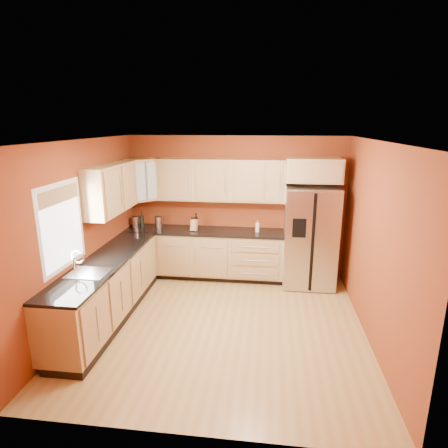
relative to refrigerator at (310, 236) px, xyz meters
The scene contains 23 objects.
floor 2.29m from the refrigerator, 129.72° to the right, with size 4.00×4.00×0.00m, color #AB8142.
ceiling 2.72m from the refrigerator, 129.72° to the right, with size 4.00×4.00×0.00m, color silver.
wall_back 1.46m from the refrigerator, 164.48° to the left, with size 4.00×0.04×2.60m, color maroon.
wall_front 3.89m from the refrigerator, 110.43° to the right, with size 4.00×0.04×2.60m, color maroon.
wall_left 3.75m from the refrigerator, 154.12° to the right, with size 0.04×4.00×2.60m, color maroon.
wall_right 1.80m from the refrigerator, 68.20° to the right, with size 0.04×4.00×2.60m, color maroon.
base_cabinets_back 1.95m from the refrigerator, behind, with size 2.90×0.60×0.88m, color tan.
base_cabinets_left 3.49m from the refrigerator, 151.95° to the right, with size 0.60×2.80×0.88m, color tan.
countertop_back 1.90m from the refrigerator, behind, with size 2.90×0.62×0.04m, color black.
countertop_left 3.45m from the refrigerator, 151.87° to the right, with size 0.62×2.80×0.04m, color black.
upper_cabinets_back 1.87m from the refrigerator, behind, with size 2.30×0.33×0.75m, color tan.
upper_cabinets_left 3.44m from the refrigerator, 164.22° to the right, with size 0.33×1.35×0.75m, color tan.
corner_upper_cabinet 3.16m from the refrigerator, behind, with size 0.62×0.33×0.75m, color tan.
over_fridge_cabinet 1.16m from the refrigerator, 90.00° to the left, with size 0.92×0.60×0.40m, color tan.
refrigerator is the anchor object (origin of this frame).
window 4.01m from the refrigerator, 147.46° to the right, with size 0.03×0.90×1.00m, color white.
sink_faucet 3.71m from the refrigerator, 145.05° to the right, with size 0.50×0.42×0.30m, color white, non-canonical shape.
canister_left 2.76m from the refrigerator, behind, with size 0.13×0.13×0.22m, color #B6B6BB.
canister_right 3.20m from the refrigerator, behind, with size 0.13×0.13×0.21m, color #B6B6BB.
wine_bottle_a 3.08m from the refrigerator, behind, with size 0.07×0.07×0.32m, color black, non-canonical shape.
wine_bottle_b 2.06m from the refrigerator, behind, with size 0.07×0.07×0.30m, color black, non-canonical shape.
knife_block 2.07m from the refrigerator, behind, with size 0.11×0.10×0.21m, color tan.
soap_dispenser 0.94m from the refrigerator, behind, with size 0.07×0.07×0.20m, color white.
Camera 1 is at (0.63, -4.79, 2.82)m, focal length 30.00 mm.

